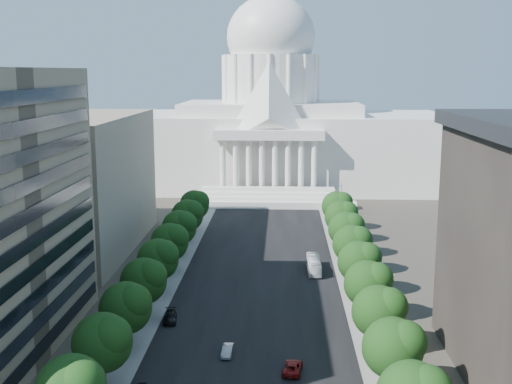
# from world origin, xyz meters

# --- Properties ---
(road_asphalt) EXTENTS (30.00, 260.00, 0.01)m
(road_asphalt) POSITION_xyz_m (0.00, 90.00, 0.00)
(road_asphalt) COLOR black
(road_asphalt) RESTS_ON ground
(sidewalk_left) EXTENTS (8.00, 260.00, 0.02)m
(sidewalk_left) POSITION_xyz_m (-19.00, 90.00, 0.00)
(sidewalk_left) COLOR gray
(sidewalk_left) RESTS_ON ground
(sidewalk_right) EXTENTS (8.00, 260.00, 0.02)m
(sidewalk_right) POSITION_xyz_m (19.00, 90.00, 0.00)
(sidewalk_right) COLOR gray
(sidewalk_right) RESTS_ON ground
(capitol) EXTENTS (120.00, 56.00, 73.00)m
(capitol) POSITION_xyz_m (0.00, 184.89, 20.01)
(capitol) COLOR white
(capitol) RESTS_ON ground
(office_block_left_far) EXTENTS (38.00, 52.00, 30.00)m
(office_block_left_far) POSITION_xyz_m (-48.00, 100.00, 15.00)
(office_block_left_far) COLOR gray
(office_block_left_far) RESTS_ON ground
(tree_l_c) EXTENTS (7.79, 7.60, 9.97)m
(tree_l_c) POSITION_xyz_m (-17.66, 35.81, 6.45)
(tree_l_c) COLOR #33261C
(tree_l_c) RESTS_ON ground
(tree_l_d) EXTENTS (7.79, 7.60, 9.97)m
(tree_l_d) POSITION_xyz_m (-17.66, 47.81, 6.45)
(tree_l_d) COLOR #33261C
(tree_l_d) RESTS_ON ground
(tree_l_e) EXTENTS (7.79, 7.60, 9.97)m
(tree_l_e) POSITION_xyz_m (-17.66, 59.81, 6.45)
(tree_l_e) COLOR #33261C
(tree_l_e) RESTS_ON ground
(tree_l_f) EXTENTS (7.79, 7.60, 9.97)m
(tree_l_f) POSITION_xyz_m (-17.66, 71.81, 6.45)
(tree_l_f) COLOR #33261C
(tree_l_f) RESTS_ON ground
(tree_l_g) EXTENTS (7.79, 7.60, 9.97)m
(tree_l_g) POSITION_xyz_m (-17.66, 83.81, 6.45)
(tree_l_g) COLOR #33261C
(tree_l_g) RESTS_ON ground
(tree_l_h) EXTENTS (7.79, 7.60, 9.97)m
(tree_l_h) POSITION_xyz_m (-17.66, 95.81, 6.45)
(tree_l_h) COLOR #33261C
(tree_l_h) RESTS_ON ground
(tree_l_i) EXTENTS (7.79, 7.60, 9.97)m
(tree_l_i) POSITION_xyz_m (-17.66, 107.81, 6.45)
(tree_l_i) COLOR #33261C
(tree_l_i) RESTS_ON ground
(tree_l_j) EXTENTS (7.79, 7.60, 9.97)m
(tree_l_j) POSITION_xyz_m (-17.66, 119.81, 6.45)
(tree_l_j) COLOR #33261C
(tree_l_j) RESTS_ON ground
(tree_r_c) EXTENTS (7.79, 7.60, 9.97)m
(tree_r_c) POSITION_xyz_m (18.34, 35.81, 6.45)
(tree_r_c) COLOR #33261C
(tree_r_c) RESTS_ON ground
(tree_r_d) EXTENTS (7.79, 7.60, 9.97)m
(tree_r_d) POSITION_xyz_m (18.34, 47.81, 6.45)
(tree_r_d) COLOR #33261C
(tree_r_d) RESTS_ON ground
(tree_r_e) EXTENTS (7.79, 7.60, 9.97)m
(tree_r_e) POSITION_xyz_m (18.34, 59.81, 6.45)
(tree_r_e) COLOR #33261C
(tree_r_e) RESTS_ON ground
(tree_r_f) EXTENTS (7.79, 7.60, 9.97)m
(tree_r_f) POSITION_xyz_m (18.34, 71.81, 6.45)
(tree_r_f) COLOR #33261C
(tree_r_f) RESTS_ON ground
(tree_r_g) EXTENTS (7.79, 7.60, 9.97)m
(tree_r_g) POSITION_xyz_m (18.34, 83.81, 6.45)
(tree_r_g) COLOR #33261C
(tree_r_g) RESTS_ON ground
(tree_r_h) EXTENTS (7.79, 7.60, 9.97)m
(tree_r_h) POSITION_xyz_m (18.34, 95.81, 6.45)
(tree_r_h) COLOR #33261C
(tree_r_h) RESTS_ON ground
(tree_r_i) EXTENTS (7.79, 7.60, 9.97)m
(tree_r_i) POSITION_xyz_m (18.34, 107.81, 6.45)
(tree_r_i) COLOR #33261C
(tree_r_i) RESTS_ON ground
(tree_r_j) EXTENTS (7.79, 7.60, 9.97)m
(tree_r_j) POSITION_xyz_m (18.34, 119.81, 6.45)
(tree_r_j) COLOR #33261C
(tree_r_j) RESTS_ON ground
(streetlight_b) EXTENTS (2.61, 0.44, 9.00)m
(streetlight_b) POSITION_xyz_m (19.90, 35.00, 5.82)
(streetlight_b) COLOR gray
(streetlight_b) RESTS_ON ground
(streetlight_c) EXTENTS (2.61, 0.44, 9.00)m
(streetlight_c) POSITION_xyz_m (19.90, 60.00, 5.82)
(streetlight_c) COLOR gray
(streetlight_c) RESTS_ON ground
(streetlight_d) EXTENTS (2.61, 0.44, 9.00)m
(streetlight_d) POSITION_xyz_m (19.90, 85.00, 5.82)
(streetlight_d) COLOR gray
(streetlight_d) RESTS_ON ground
(streetlight_e) EXTENTS (2.61, 0.44, 9.00)m
(streetlight_e) POSITION_xyz_m (19.90, 110.00, 5.82)
(streetlight_e) COLOR gray
(streetlight_e) RESTS_ON ground
(streetlight_f) EXTENTS (2.61, 0.44, 9.00)m
(streetlight_f) POSITION_xyz_m (19.90, 135.00, 5.82)
(streetlight_f) COLOR gray
(streetlight_f) RESTS_ON ground
(car_silver) EXTENTS (1.66, 4.17, 1.35)m
(car_silver) POSITION_xyz_m (-3.25, 46.33, 0.67)
(car_silver) COLOR #999CA0
(car_silver) RESTS_ON ground
(car_red) EXTENTS (3.03, 5.38, 1.42)m
(car_red) POSITION_xyz_m (5.88, 41.43, 0.71)
(car_red) COLOR maroon
(car_red) RESTS_ON ground
(car_dark_b) EXTENTS (2.69, 5.34, 1.49)m
(car_dark_b) POSITION_xyz_m (-13.50, 58.29, 0.74)
(car_dark_b) COLOR black
(car_dark_b) RESTS_ON ground
(city_bus) EXTENTS (2.62, 10.45, 2.90)m
(city_bus) POSITION_xyz_m (10.70, 85.36, 1.45)
(city_bus) COLOR white
(city_bus) RESTS_ON ground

